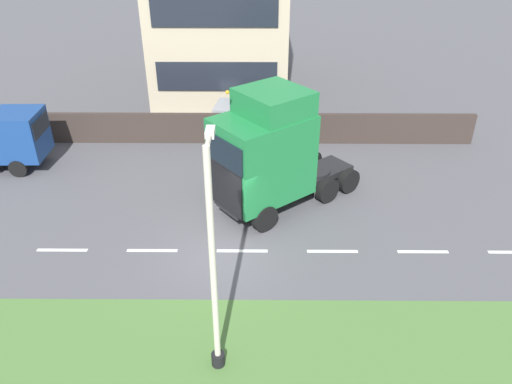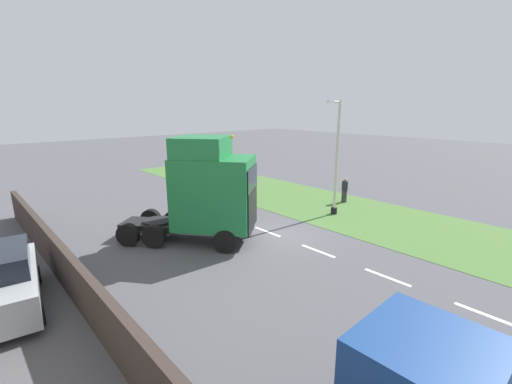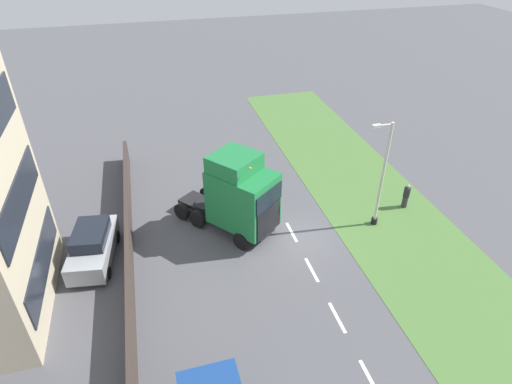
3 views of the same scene
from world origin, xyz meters
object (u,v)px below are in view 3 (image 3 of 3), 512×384
object	(u,v)px
parked_car	(93,246)
pedestrian	(406,196)
lorry_cab	(239,196)
lamp_post	(380,182)

from	to	relation	value
parked_car	pedestrian	xyz separation A→B (m)	(-18.39, -0.10, -0.16)
parked_car	pedestrian	distance (m)	18.39
lorry_cab	parked_car	xyz separation A→B (m)	(7.94, 0.41, -1.47)
lorry_cab	lamp_post	distance (m)	7.87
lamp_post	pedestrian	bearing A→B (deg)	-158.29
lamp_post	pedestrian	world-z (taller)	lamp_post
lorry_cab	parked_car	bearing A→B (deg)	-35.62
pedestrian	parked_car	bearing A→B (deg)	0.32
parked_car	lamp_post	xyz separation A→B (m)	(-15.68, 0.98, 1.99)
lamp_post	lorry_cab	bearing A→B (deg)	-10.14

